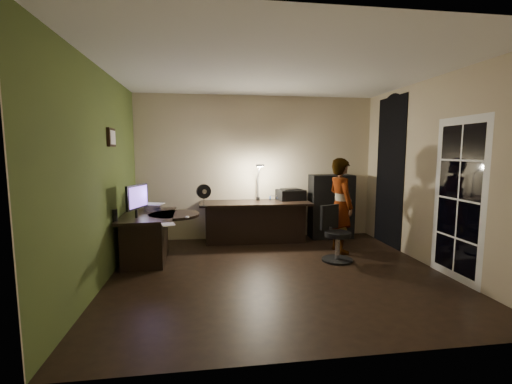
{
  "coord_description": "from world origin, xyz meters",
  "views": [
    {
      "loc": [
        -0.93,
        -4.47,
        1.66
      ],
      "look_at": [
        -0.15,
        1.05,
        1.0
      ],
      "focal_mm": 24.0,
      "sensor_mm": 36.0,
      "label": 1
    }
  ],
  "objects": [
    {
      "name": "floor",
      "position": [
        0.0,
        0.0,
        -0.01
      ],
      "size": [
        4.5,
        4.0,
        0.01
      ],
      "primitive_type": "cube",
      "color": "black",
      "rests_on": "ground"
    },
    {
      "name": "ceiling",
      "position": [
        0.0,
        0.0,
        2.71
      ],
      "size": [
        4.5,
        4.0,
        0.01
      ],
      "primitive_type": "cube",
      "color": "silver",
      "rests_on": "floor"
    },
    {
      "name": "wall_back",
      "position": [
        0.0,
        2.0,
        1.35
      ],
      "size": [
        4.5,
        0.01,
        2.7
      ],
      "primitive_type": "cube",
      "color": "#BEAD89",
      "rests_on": "floor"
    },
    {
      "name": "wall_front",
      "position": [
        0.0,
        -2.0,
        1.35
      ],
      "size": [
        4.5,
        0.01,
        2.7
      ],
      "primitive_type": "cube",
      "color": "#BEAD89",
      "rests_on": "floor"
    },
    {
      "name": "wall_left",
      "position": [
        -2.25,
        0.0,
        1.35
      ],
      "size": [
        0.01,
        4.0,
        2.7
      ],
      "primitive_type": "cube",
      "color": "#BEAD89",
      "rests_on": "floor"
    },
    {
      "name": "wall_right",
      "position": [
        2.25,
        0.0,
        1.35
      ],
      "size": [
        0.01,
        4.0,
        2.7
      ],
      "primitive_type": "cube",
      "color": "#BEAD89",
      "rests_on": "floor"
    },
    {
      "name": "green_wall_overlay",
      "position": [
        -2.24,
        0.0,
        1.35
      ],
      "size": [
        0.0,
        4.0,
        2.7
      ],
      "primitive_type": "cube",
      "color": "#495B27",
      "rests_on": "floor"
    },
    {
      "name": "arched_doorway",
      "position": [
        2.24,
        1.15,
        1.3
      ],
      "size": [
        0.01,
        0.9,
        2.6
      ],
      "primitive_type": "cube",
      "color": "black",
      "rests_on": "floor"
    },
    {
      "name": "french_door",
      "position": [
        2.24,
        -0.55,
        1.05
      ],
      "size": [
        0.02,
        0.92,
        2.1
      ],
      "primitive_type": "cube",
      "color": "white",
      "rests_on": "floor"
    },
    {
      "name": "framed_picture",
      "position": [
        -2.22,
        0.45,
        1.85
      ],
      "size": [
        0.04,
        0.3,
        0.25
      ],
      "primitive_type": "cube",
      "color": "black",
      "rests_on": "wall_left"
    },
    {
      "name": "desk_left",
      "position": [
        -1.83,
        0.8,
        0.36
      ],
      "size": [
        0.8,
        1.26,
        0.72
      ],
      "primitive_type": "cube",
      "rotation": [
        0.0,
        0.0,
        0.03
      ],
      "color": "black",
      "rests_on": "floor"
    },
    {
      "name": "desk_right",
      "position": [
        -0.08,
        1.63,
        0.37
      ],
      "size": [
        2.02,
        0.77,
        0.75
      ],
      "primitive_type": "cube",
      "rotation": [
        0.0,
        0.0,
        -0.03
      ],
      "color": "black",
      "rests_on": "floor"
    },
    {
      "name": "cabinet",
      "position": [
        1.42,
        1.78,
        0.61
      ],
      "size": [
        0.82,
        0.43,
        1.22
      ],
      "primitive_type": "cube",
      "rotation": [
        0.0,
        0.0,
        -0.03
      ],
      "color": "black",
      "rests_on": "floor"
    },
    {
      "name": "laptop_stand",
      "position": [
        -1.82,
        1.16,
        0.75
      ],
      "size": [
        0.26,
        0.22,
        0.11
      ],
      "primitive_type": "cube",
      "rotation": [
        0.0,
        0.0,
        0.02
      ],
      "color": "silver",
      "rests_on": "desk_left"
    },
    {
      "name": "laptop",
      "position": [
        -1.82,
        1.16,
        0.93
      ],
      "size": [
        0.41,
        0.39,
        0.24
      ],
      "primitive_type": "cube",
      "rotation": [
        0.0,
        0.0,
        -0.24
      ],
      "color": "silver",
      "rests_on": "laptop_stand"
    },
    {
      "name": "monitor",
      "position": [
        -1.95,
        0.55,
        0.88
      ],
      "size": [
        0.28,
        0.55,
        0.36
      ],
      "primitive_type": "cube",
      "rotation": [
        0.0,
        0.0,
        -0.32
      ],
      "color": "black",
      "rests_on": "desk_left"
    },
    {
      "name": "mouse",
      "position": [
        -1.24,
        0.5,
        0.72
      ],
      "size": [
        0.07,
        0.09,
        0.03
      ],
      "primitive_type": "ellipsoid",
      "rotation": [
        0.0,
        0.0,
        0.15
      ],
      "color": "silver",
      "rests_on": "desk_left"
    },
    {
      "name": "phone",
      "position": [
        -1.38,
        1.08,
        0.7
      ],
      "size": [
        0.1,
        0.13,
        0.01
      ],
      "primitive_type": "cube",
      "rotation": [
        0.0,
        0.0,
        -0.41
      ],
      "color": "black",
      "rests_on": "desk_left"
    },
    {
      "name": "pen",
      "position": [
        -1.25,
        0.89,
        0.7
      ],
      "size": [
        0.02,
        0.13,
        0.01
      ],
      "primitive_type": "cube",
      "rotation": [
        0.0,
        0.0,
        0.07
      ],
      "color": "black",
      "rests_on": "desk_left"
    },
    {
      "name": "speaker",
      "position": [
        -2.19,
        0.35,
        0.79
      ],
      "size": [
        0.08,
        0.08,
        0.18
      ],
      "primitive_type": "cylinder",
      "rotation": [
        0.0,
        0.0,
        -0.2
      ],
      "color": "black",
      "rests_on": "desk_left"
    },
    {
      "name": "notepad",
      "position": [
        -1.46,
        0.08,
        0.7
      ],
      "size": [
        0.21,
        0.26,
        0.01
      ],
      "primitive_type": "cube",
      "rotation": [
        0.0,
        0.0,
        0.23
      ],
      "color": "silver",
      "rests_on": "desk_left"
    },
    {
      "name": "desk_fan",
      "position": [
        -1.0,
        1.25,
        0.94
      ],
      "size": [
        0.27,
        0.21,
        0.37
      ],
      "primitive_type": "cube",
      "rotation": [
        0.0,
        0.0,
        0.38
      ],
      "color": "black",
      "rests_on": "desk_right"
    },
    {
      "name": "headphones",
      "position": [
        0.31,
        1.88,
        0.79
      ],
      "size": [
        0.19,
        0.11,
        0.09
      ],
      "primitive_type": "cube",
      "rotation": [
        0.0,
        0.0,
        -0.2
      ],
      "color": "navy",
      "rests_on": "desk_right"
    },
    {
      "name": "printer",
      "position": [
        0.62,
        1.81,
        0.86
      ],
      "size": [
        0.54,
        0.45,
        0.22
      ],
      "primitive_type": "cube",
      "rotation": [
        0.0,
        0.0,
        0.15
      ],
      "color": "black",
      "rests_on": "desk_right"
    },
    {
      "name": "desk_lamp",
      "position": [
        -0.0,
        1.83,
        1.12
      ],
      "size": [
        0.21,
        0.35,
        0.74
      ],
      "primitive_type": "cube",
      "rotation": [
        0.0,
        0.0,
        -0.09
      ],
      "color": "black",
      "rests_on": "desk_right"
    },
    {
      "name": "office_chair",
      "position": [
        1.01,
        0.38,
        0.42
      ],
      "size": [
        0.62,
        0.62,
        0.84
      ],
      "primitive_type": "cube",
      "rotation": [
        0.0,
        0.0,
        0.41
      ],
      "color": "black",
      "rests_on": "floor"
    },
    {
      "name": "person",
      "position": [
        1.23,
        0.83,
        0.78
      ],
      "size": [
        0.45,
        0.6,
        1.56
      ],
      "primitive_type": "imported",
      "rotation": [
        0.0,
        0.0,
        1.72
      ],
      "color": "#D8A88C",
      "rests_on": "floor"
    }
  ]
}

